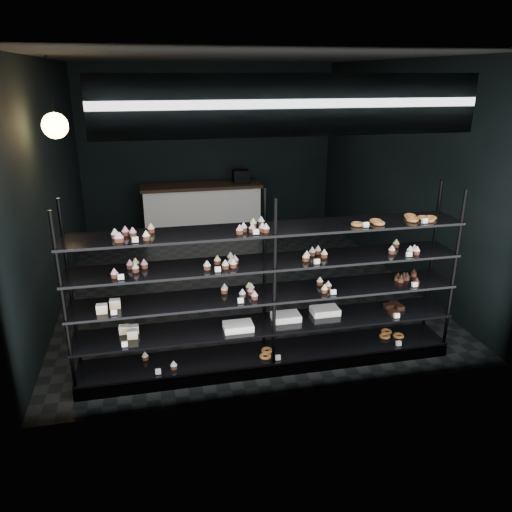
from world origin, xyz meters
name	(u,v)px	position (x,y,z in m)	size (l,w,h in m)	color
room	(235,177)	(0.00, 0.00, 1.60)	(5.01, 6.01, 3.20)	black
display_shelf	(268,313)	(-0.09, -2.45, 0.63)	(4.00, 0.50, 1.91)	black
signage	(294,105)	(0.00, -2.93, 2.75)	(3.30, 0.05, 0.50)	#0C193F
pendant_lamp	(55,126)	(-2.19, -0.98, 2.45)	(0.29, 0.29, 0.87)	black
service_counter	(203,208)	(-0.22, 2.50, 0.50)	(2.32, 0.65, 1.23)	white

